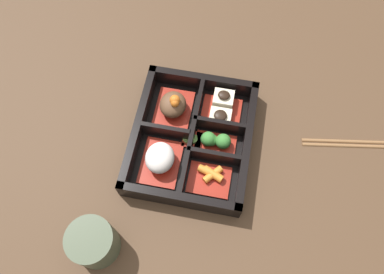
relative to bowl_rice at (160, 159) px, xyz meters
name	(u,v)px	position (x,y,z in m)	size (l,w,h in m)	color
ground_plane	(192,142)	(0.06, -0.05, -0.03)	(3.00, 3.00, 0.00)	#4C3523
bento_base	(192,141)	(0.06, -0.05, -0.03)	(0.26, 0.22, 0.01)	black
bento_rim	(193,137)	(0.06, -0.05, -0.01)	(0.26, 0.22, 0.05)	black
bowl_rice	(160,159)	(0.00, 0.00, 0.00)	(0.09, 0.07, 0.05)	maroon
bowl_stew	(173,106)	(0.11, 0.00, 0.00)	(0.09, 0.07, 0.06)	maroon
bowl_carrots	(210,177)	(-0.01, -0.10, -0.02)	(0.06, 0.08, 0.02)	maroon
bowl_greens	(213,140)	(0.06, -0.09, -0.01)	(0.04, 0.08, 0.03)	maroon
bowl_tofu	(222,109)	(0.13, -0.09, -0.01)	(0.08, 0.08, 0.04)	maroon
bowl_pickles	(191,139)	(0.06, -0.05, -0.02)	(0.04, 0.04, 0.01)	maroon
tea_cup	(93,242)	(-0.17, 0.07, 0.01)	(0.08, 0.08, 0.07)	#424C38
chopsticks	(356,143)	(0.11, -0.36, -0.03)	(0.05, 0.21, 0.01)	brown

